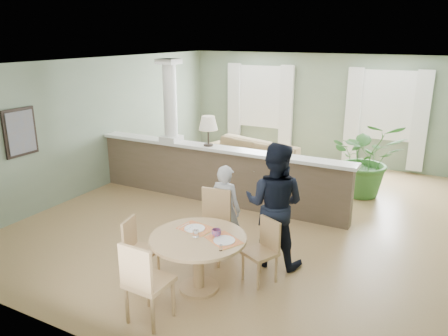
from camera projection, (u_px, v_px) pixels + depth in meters
The scene contains 12 objects.
ground at pixel (253, 213), 7.99m from camera, with size 8.00×8.00×0.00m, color tan.
room_shell at pixel (268, 110), 8.00m from camera, with size 7.02×8.02×2.71m.
pony_wall at pixel (212, 166), 8.39m from camera, with size 5.32×0.38×2.70m.
sofa at pixel (248, 160), 9.91m from camera, with size 2.73×1.07×0.80m, color #9A7E54.
houseplant at pixel (367, 159), 8.68m from camera, with size 1.39×1.21×1.55m, color #346A2A.
dining_table at pixel (199, 248), 5.47m from camera, with size 1.21×1.21×0.83m.
chair_far_boy at pixel (213, 221), 6.28m from camera, with size 0.52×0.52×1.02m.
chair_far_man at pixel (264, 248), 5.72m from camera, with size 0.51×0.51×0.85m.
chair_near at pixel (144, 280), 4.80m from camera, with size 0.47×0.47×1.01m.
chair_side at pixel (137, 246), 5.76m from camera, with size 0.46×0.46×0.84m.
child_person at pixel (225, 209), 6.45m from camera, with size 0.49×0.32×1.35m, color #A9A8AD.
man_person at pixel (274, 205), 6.03m from camera, with size 0.86×0.67×1.77m, color black.
Camera 1 is at (2.99, -6.78, 3.15)m, focal length 35.00 mm.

